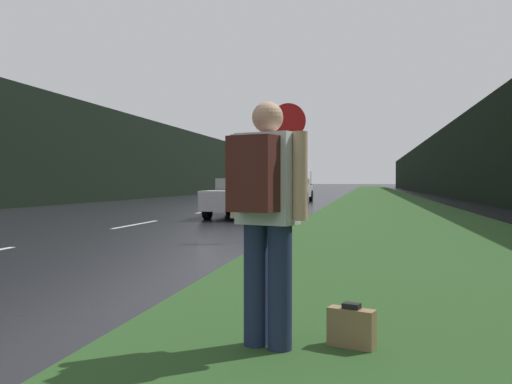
{
  "coord_description": "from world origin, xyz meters",
  "views": [
    {
      "loc": [
        6.49,
        -1.58,
        1.22
      ],
      "look_at": [
        3.22,
        14.27,
        0.92
      ],
      "focal_mm": 38.0,
      "sensor_mm": 36.0,
      "label": 1
    }
  ],
  "objects_px": {
    "delivery_truck": "(300,178)",
    "suitcase": "(351,328)",
    "car_passing_near": "(243,197)",
    "hitchhiker_with_backpack": "(265,208)",
    "car_oncoming": "(266,187)",
    "car_passing_far": "(295,190)",
    "stop_sign": "(288,154)"
  },
  "relations": [
    {
      "from": "stop_sign",
      "to": "car_passing_near",
      "type": "distance_m",
      "value": 7.67
    },
    {
      "from": "hitchhiker_with_backpack",
      "to": "car_passing_near",
      "type": "xyz_separation_m",
      "value": [
        -3.53,
        14.57,
        -0.33
      ]
    },
    {
      "from": "car_passing_near",
      "to": "car_passing_far",
      "type": "relative_size",
      "value": 0.99
    },
    {
      "from": "car_oncoming",
      "to": "delivery_truck",
      "type": "relative_size",
      "value": 0.68
    },
    {
      "from": "car_oncoming",
      "to": "delivery_truck",
      "type": "distance_m",
      "value": 24.85
    },
    {
      "from": "car_passing_near",
      "to": "delivery_truck",
      "type": "bearing_deg",
      "value": -85.19
    },
    {
      "from": "stop_sign",
      "to": "suitcase",
      "type": "xyz_separation_m",
      "value": [
        1.53,
        -7.28,
        -1.65
      ]
    },
    {
      "from": "suitcase",
      "to": "delivery_truck",
      "type": "height_order",
      "value": "delivery_truck"
    },
    {
      "from": "car_passing_near",
      "to": "delivery_truck",
      "type": "distance_m",
      "value": 53.26
    },
    {
      "from": "stop_sign",
      "to": "hitchhiker_with_backpack",
      "type": "bearing_deg",
      "value": -82.97
    },
    {
      "from": "car_passing_near",
      "to": "car_passing_far",
      "type": "xyz_separation_m",
      "value": [
        0.0,
        13.73,
        0.04
      ]
    },
    {
      "from": "stop_sign",
      "to": "hitchhiker_with_backpack",
      "type": "height_order",
      "value": "stop_sign"
    },
    {
      "from": "stop_sign",
      "to": "car_passing_near",
      "type": "height_order",
      "value": "stop_sign"
    },
    {
      "from": "suitcase",
      "to": "hitchhiker_with_backpack",
      "type": "bearing_deg",
      "value": -146.49
    },
    {
      "from": "car_passing_far",
      "to": "car_passing_near",
      "type": "bearing_deg",
      "value": 90.0
    },
    {
      "from": "car_passing_near",
      "to": "stop_sign",
      "type": "bearing_deg",
      "value": 110.16
    },
    {
      "from": "car_passing_far",
      "to": "car_oncoming",
      "type": "bearing_deg",
      "value": -72.88
    },
    {
      "from": "suitcase",
      "to": "car_passing_far",
      "type": "relative_size",
      "value": 0.08
    },
    {
      "from": "delivery_truck",
      "to": "suitcase",
      "type": "bearing_deg",
      "value": -82.72
    },
    {
      "from": "car_passing_far",
      "to": "stop_sign",
      "type": "bearing_deg",
      "value": 97.15
    },
    {
      "from": "stop_sign",
      "to": "hitchhiker_with_backpack",
      "type": "distance_m",
      "value": 7.53
    },
    {
      "from": "suitcase",
      "to": "delivery_truck",
      "type": "bearing_deg",
      "value": 116.02
    },
    {
      "from": "suitcase",
      "to": "car_oncoming",
      "type": "bearing_deg",
      "value": 120.17
    },
    {
      "from": "hitchhiker_with_backpack",
      "to": "car_passing_far",
      "type": "distance_m",
      "value": 28.52
    },
    {
      "from": "suitcase",
      "to": "stop_sign",
      "type": "bearing_deg",
      "value": 120.6
    },
    {
      "from": "hitchhiker_with_backpack",
      "to": "suitcase",
      "type": "relative_size",
      "value": 4.98
    },
    {
      "from": "suitcase",
      "to": "car_passing_near",
      "type": "height_order",
      "value": "car_passing_near"
    },
    {
      "from": "hitchhiker_with_backpack",
      "to": "suitcase",
      "type": "xyz_separation_m",
      "value": [
        0.61,
        0.16,
        -0.88
      ]
    },
    {
      "from": "hitchhiker_with_backpack",
      "to": "car_oncoming",
      "type": "relative_size",
      "value": 0.39
    },
    {
      "from": "suitcase",
      "to": "car_passing_far",
      "type": "height_order",
      "value": "car_passing_far"
    },
    {
      "from": "hitchhiker_with_backpack",
      "to": "car_oncoming",
      "type": "xyz_separation_m",
      "value": [
        -8.0,
        42.8,
        -0.31
      ]
    },
    {
      "from": "stop_sign",
      "to": "car_passing_far",
      "type": "xyz_separation_m",
      "value": [
        -2.62,
        20.86,
        -1.07
      ]
    }
  ]
}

